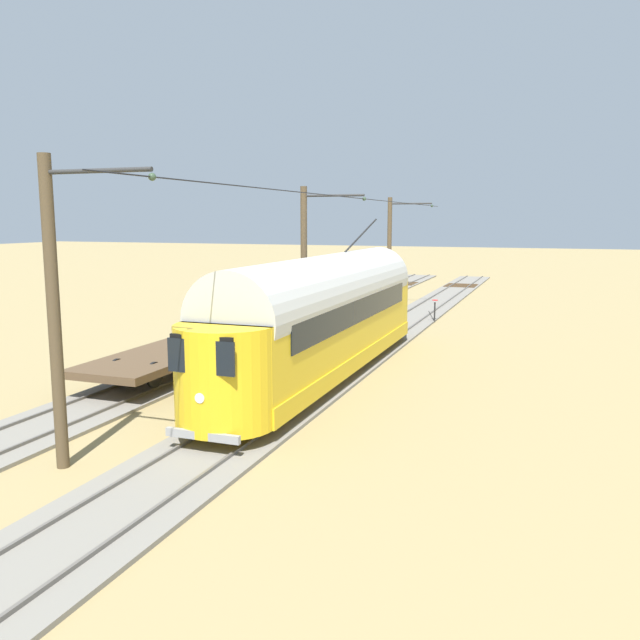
% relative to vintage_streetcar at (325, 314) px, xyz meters
% --- Properties ---
extents(ground_plane, '(220.00, 220.00, 0.00)m').
position_rel_vintage_streetcar_xyz_m(ground_plane, '(2.56, -2.58, -2.26)').
color(ground_plane, '#937F51').
extents(track_streetcar_siding, '(2.80, 80.00, 0.18)m').
position_rel_vintage_streetcar_xyz_m(track_streetcar_siding, '(-0.00, -2.90, -2.21)').
color(track_streetcar_siding, slate).
rests_on(track_streetcar_siding, ground).
extents(track_adjacent_siding, '(2.80, 80.00, 0.18)m').
position_rel_vintage_streetcar_xyz_m(track_adjacent_siding, '(5.11, -2.90, -2.21)').
color(track_adjacent_siding, slate).
rests_on(track_adjacent_siding, ground).
extents(vintage_streetcar, '(2.65, 17.11, 5.38)m').
position_rel_vintage_streetcar_xyz_m(vintage_streetcar, '(0.00, 0.00, 0.00)').
color(vintage_streetcar, gold).
rests_on(vintage_streetcar, ground).
extents(flatcar_adjacent, '(2.80, 12.91, 1.60)m').
position_rel_vintage_streetcar_xyz_m(flatcar_adjacent, '(5.11, -0.70, -1.40)').
color(flatcar_adjacent, brown).
rests_on(flatcar_adjacent, ground).
extents(catenary_pole_foreground, '(2.87, 0.28, 6.91)m').
position_rel_vintage_streetcar_xyz_m(catenary_pole_foreground, '(2.57, -19.44, 1.36)').
color(catenary_pole_foreground, '#4C3D28').
rests_on(catenary_pole_foreground, ground).
extents(catenary_pole_mid_near, '(2.87, 0.28, 6.91)m').
position_rel_vintage_streetcar_xyz_m(catenary_pole_mid_near, '(2.57, -4.68, 1.36)').
color(catenary_pole_mid_near, '#4C3D28').
rests_on(catenary_pole_mid_near, ground).
extents(catenary_pole_mid_far, '(2.87, 0.28, 6.91)m').
position_rel_vintage_streetcar_xyz_m(catenary_pole_mid_far, '(2.57, 10.08, 1.36)').
color(catenary_pole_mid_far, '#4C3D28').
rests_on(catenary_pole_mid_far, ground).
extents(overhead_wire_run, '(2.67, 33.52, 0.18)m').
position_rel_vintage_streetcar_xyz_m(overhead_wire_run, '(0.06, -5.39, 4.10)').
color(overhead_wire_run, black).
rests_on(overhead_wire_run, ground).
extents(switch_stand, '(0.50, 0.30, 1.24)m').
position_rel_vintage_streetcar_xyz_m(switch_stand, '(-1.37, -13.66, -1.56)').
color(switch_stand, black).
rests_on(switch_stand, ground).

